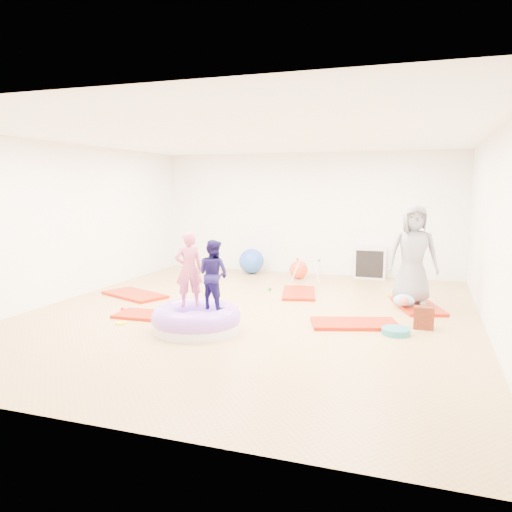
% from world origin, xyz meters
% --- Properties ---
extents(room, '(7.01, 8.01, 2.81)m').
position_xyz_m(room, '(0.00, 0.00, 1.40)').
color(room, tan).
rests_on(room, ground).
extents(gym_mat_front_left, '(1.17, 0.62, 0.05)m').
position_xyz_m(gym_mat_front_left, '(-1.40, -0.68, 0.02)').
color(gym_mat_front_left, '#AF2202').
rests_on(gym_mat_front_left, ground).
extents(gym_mat_mid_left, '(1.42, 1.08, 0.05)m').
position_xyz_m(gym_mat_mid_left, '(-2.48, 0.53, 0.03)').
color(gym_mat_mid_left, '#AF2202').
rests_on(gym_mat_mid_left, ground).
extents(gym_mat_center_back, '(0.86, 1.30, 0.05)m').
position_xyz_m(gym_mat_center_back, '(0.39, 1.67, 0.02)').
color(gym_mat_center_back, '#AF2202').
rests_on(gym_mat_center_back, ground).
extents(gym_mat_right, '(1.37, 0.97, 0.05)m').
position_xyz_m(gym_mat_right, '(1.69, -0.14, 0.03)').
color(gym_mat_right, '#AF2202').
rests_on(gym_mat_right, ground).
extents(gym_mat_rear_right, '(0.97, 1.37, 0.05)m').
position_xyz_m(gym_mat_rear_right, '(2.55, 1.28, 0.03)').
color(gym_mat_rear_right, '#AF2202').
rests_on(gym_mat_rear_right, ground).
extents(inflatable_cushion, '(1.27, 1.27, 0.40)m').
position_xyz_m(inflatable_cushion, '(-0.41, -1.13, 0.16)').
color(inflatable_cushion, white).
rests_on(inflatable_cushion, ground).
extents(child_pink, '(0.47, 0.43, 1.08)m').
position_xyz_m(child_pink, '(-0.56, -1.03, 0.91)').
color(child_pink, '#CF5573').
rests_on(child_pink, inflatable_cushion).
extents(child_navy, '(0.57, 0.50, 0.98)m').
position_xyz_m(child_navy, '(-0.18, -1.04, 0.86)').
color(child_navy, '#140D45').
rests_on(child_navy, inflatable_cushion).
extents(adult_caregiver, '(0.92, 0.70, 1.69)m').
position_xyz_m(adult_caregiver, '(2.44, 1.34, 0.90)').
color(adult_caregiver, slate).
rests_on(adult_caregiver, gym_mat_rear_right).
extents(infant, '(0.35, 0.36, 0.21)m').
position_xyz_m(infant, '(2.33, 1.07, 0.16)').
color(infant, '#9AB9F6').
rests_on(infant, gym_mat_rear_right).
extents(ball_pit_balls, '(4.27, 2.59, 0.07)m').
position_xyz_m(ball_pit_balls, '(-0.91, 0.73, 0.03)').
color(ball_pit_balls, red).
rests_on(ball_pit_balls, ground).
extents(exercise_ball_blue, '(0.59, 0.59, 0.59)m').
position_xyz_m(exercise_ball_blue, '(-1.21, 3.52, 0.29)').
color(exercise_ball_blue, blue).
rests_on(exercise_ball_blue, ground).
extents(exercise_ball_orange, '(0.41, 0.41, 0.41)m').
position_xyz_m(exercise_ball_orange, '(-0.00, 3.24, 0.20)').
color(exercise_ball_orange, '#FF481D').
rests_on(exercise_ball_orange, ground).
extents(infant_play_gym, '(0.64, 0.60, 0.49)m').
position_xyz_m(infant_play_gym, '(0.27, 2.98, 0.33)').
color(infant_play_gym, silver).
rests_on(infant_play_gym, ground).
extents(cube_shelf, '(0.69, 0.34, 0.69)m').
position_xyz_m(cube_shelf, '(1.49, 3.79, 0.34)').
color(cube_shelf, silver).
rests_on(cube_shelf, ground).
extents(balance_disc, '(0.39, 0.39, 0.09)m').
position_xyz_m(balance_disc, '(2.29, -0.41, 0.04)').
color(balance_disc, teal).
rests_on(balance_disc, ground).
extents(backpack, '(0.28, 0.17, 0.32)m').
position_xyz_m(backpack, '(2.65, 0.00, 0.16)').
color(backpack, '#A33515').
rests_on(backpack, ground).
extents(yellow_toy, '(0.18, 0.18, 0.03)m').
position_xyz_m(yellow_toy, '(-1.62, -1.19, 0.01)').
color(yellow_toy, '#E5E808').
rests_on(yellow_toy, ground).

